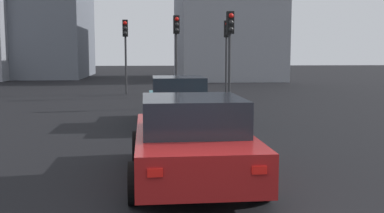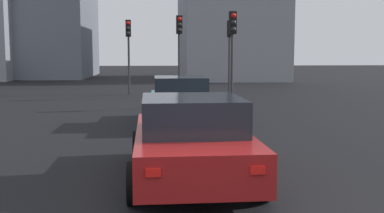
{
  "view_description": "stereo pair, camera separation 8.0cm",
  "coord_description": "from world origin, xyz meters",
  "px_view_note": "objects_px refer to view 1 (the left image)",
  "views": [
    {
      "loc": [
        -5.03,
        0.77,
        2.2
      ],
      "look_at": [
        3.29,
        -0.03,
        1.24
      ],
      "focal_mm": 43.19,
      "sensor_mm": 36.0,
      "label": 1
    },
    {
      "loc": [
        -5.04,
        0.69,
        2.2
      ],
      "look_at": [
        3.29,
        -0.03,
        1.24
      ],
      "focal_mm": 43.19,
      "sensor_mm": 36.0,
      "label": 2
    }
  ],
  "objects_px": {
    "traffic_light_near_left": "(230,39)",
    "traffic_light_near_right": "(176,39)",
    "traffic_light_far_left": "(227,41)",
    "car_teal_lead": "(178,101)",
    "traffic_light_far_right": "(125,41)",
    "car_red_second": "(191,139)"
  },
  "relations": [
    {
      "from": "traffic_light_near_left",
      "to": "traffic_light_near_right",
      "type": "bearing_deg",
      "value": -164.83
    },
    {
      "from": "car_red_second",
      "to": "traffic_light_far_left",
      "type": "relative_size",
      "value": 1.09
    },
    {
      "from": "traffic_light_near_right",
      "to": "traffic_light_far_left",
      "type": "distance_m",
      "value": 3.56
    },
    {
      "from": "traffic_light_far_left",
      "to": "traffic_light_far_right",
      "type": "bearing_deg",
      "value": -96.53
    },
    {
      "from": "car_teal_lead",
      "to": "traffic_light_far_right",
      "type": "height_order",
      "value": "traffic_light_far_right"
    },
    {
      "from": "car_red_second",
      "to": "traffic_light_far_right",
      "type": "relative_size",
      "value": 1.09
    },
    {
      "from": "car_teal_lead",
      "to": "traffic_light_near_left",
      "type": "height_order",
      "value": "traffic_light_near_left"
    },
    {
      "from": "car_teal_lead",
      "to": "traffic_light_far_right",
      "type": "distance_m",
      "value": 11.38
    },
    {
      "from": "car_teal_lead",
      "to": "traffic_light_near_left",
      "type": "relative_size",
      "value": 1.12
    },
    {
      "from": "car_teal_lead",
      "to": "traffic_light_near_right",
      "type": "bearing_deg",
      "value": -3.04
    },
    {
      "from": "car_red_second",
      "to": "traffic_light_far_left",
      "type": "xyz_separation_m",
      "value": [
        17.3,
        -3.57,
        2.16
      ]
    },
    {
      "from": "traffic_light_far_right",
      "to": "car_teal_lead",
      "type": "bearing_deg",
      "value": 12.41
    },
    {
      "from": "car_teal_lead",
      "to": "traffic_light_near_right",
      "type": "relative_size",
      "value": 1.07
    },
    {
      "from": "traffic_light_near_right",
      "to": "traffic_light_far_left",
      "type": "height_order",
      "value": "traffic_light_near_right"
    },
    {
      "from": "car_red_second",
      "to": "traffic_light_far_right",
      "type": "distance_m",
      "value": 17.63
    },
    {
      "from": "car_teal_lead",
      "to": "traffic_light_near_right",
      "type": "distance_m",
      "value": 9.08
    },
    {
      "from": "traffic_light_near_left",
      "to": "traffic_light_near_right",
      "type": "height_order",
      "value": "traffic_light_near_right"
    },
    {
      "from": "traffic_light_far_left",
      "to": "traffic_light_far_right",
      "type": "distance_m",
      "value": 5.5
    },
    {
      "from": "car_teal_lead",
      "to": "traffic_light_far_right",
      "type": "bearing_deg",
      "value": 11.12
    },
    {
      "from": "car_red_second",
      "to": "traffic_light_near_left",
      "type": "bearing_deg",
      "value": -14.06
    },
    {
      "from": "traffic_light_near_right",
      "to": "traffic_light_far_left",
      "type": "relative_size",
      "value": 1.02
    },
    {
      "from": "car_teal_lead",
      "to": "traffic_light_far_right",
      "type": "xyz_separation_m",
      "value": [
        10.97,
        2.12,
        2.16
      ]
    }
  ]
}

